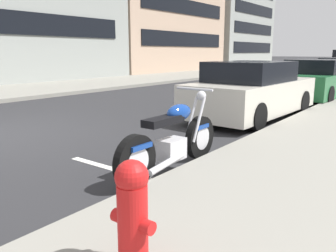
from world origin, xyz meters
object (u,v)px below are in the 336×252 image
(parked_motorcycle, at_px, (173,141))
(parked_car_behind_motorcycle, at_px, (316,80))
(fire_hydrant, at_px, (132,211))
(parked_car_mid_block, at_px, (252,91))

(parked_motorcycle, relative_size, parked_car_behind_motorcycle, 0.50)
(parked_motorcycle, bearing_deg, parked_car_behind_motorcycle, 2.52)
(parked_car_behind_motorcycle, distance_m, fire_hydrant, 11.55)
(parked_car_behind_motorcycle, relative_size, fire_hydrant, 5.51)
(parked_car_mid_block, height_order, parked_car_behind_motorcycle, parked_car_mid_block)
(parked_motorcycle, xyz_separation_m, parked_car_behind_motorcycle, (9.32, 0.47, 0.22))
(parked_motorcycle, height_order, parked_car_mid_block, parked_car_mid_block)
(parked_car_mid_block, distance_m, fire_hydrant, 6.91)
(parked_car_behind_motorcycle, bearing_deg, parked_motorcycle, -174.33)
(parked_motorcycle, height_order, fire_hydrant, parked_motorcycle)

